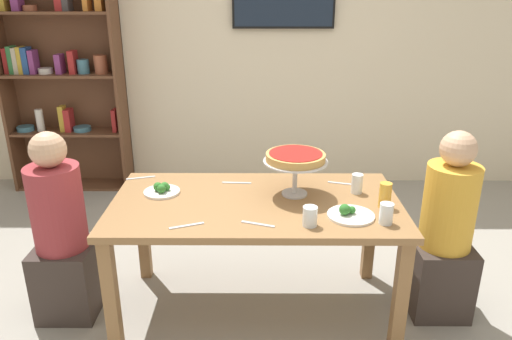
{
  "coord_description": "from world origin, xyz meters",
  "views": [
    {
      "loc": [
        0.02,
        -2.51,
        1.88
      ],
      "look_at": [
        0.0,
        0.1,
        0.89
      ],
      "focal_mm": 34.03,
      "sensor_mm": 36.0,
      "label": 1
    }
  ],
  "objects_px": {
    "cutlery_fork_far": "(342,184)",
    "cutlery_knife_far": "(141,178)",
    "beer_glass_amber_tall": "(385,195)",
    "bookshelf": "(61,70)",
    "salad_plate_near_diner": "(350,214)",
    "diner_head_west": "(62,240)",
    "water_glass_clear_near": "(310,216)",
    "dining_table": "(256,215)",
    "water_glass_clear_far": "(386,214)",
    "cutlery_fork_near": "(237,183)",
    "cutlery_knife_near": "(187,226)",
    "diner_head_east": "(444,239)",
    "water_glass_clear_spare": "(357,184)",
    "cutlery_spare_fork": "(258,224)",
    "salad_plate_far_diner": "(162,190)",
    "deep_dish_pizza_stand": "(295,160)"
  },
  "relations": [
    {
      "from": "cutlery_fork_far",
      "to": "cutlery_knife_far",
      "type": "bearing_deg",
      "value": 12.16
    },
    {
      "from": "beer_glass_amber_tall",
      "to": "bookshelf",
      "type": "bearing_deg",
      "value": 140.45
    },
    {
      "from": "salad_plate_near_diner",
      "to": "diner_head_west",
      "type": "bearing_deg",
      "value": 173.62
    },
    {
      "from": "beer_glass_amber_tall",
      "to": "water_glass_clear_near",
      "type": "xyz_separation_m",
      "value": [
        -0.43,
        -0.22,
        -0.02
      ]
    },
    {
      "from": "dining_table",
      "to": "water_glass_clear_far",
      "type": "xyz_separation_m",
      "value": [
        0.67,
        -0.27,
        0.15
      ]
    },
    {
      "from": "diner_head_west",
      "to": "cutlery_fork_near",
      "type": "distance_m",
      "value": 1.08
    },
    {
      "from": "diner_head_west",
      "to": "cutlery_fork_near",
      "type": "bearing_deg",
      "value": 15.39
    },
    {
      "from": "water_glass_clear_far",
      "to": "cutlery_knife_near",
      "type": "bearing_deg",
      "value": -177.92
    },
    {
      "from": "dining_table",
      "to": "diner_head_east",
      "type": "xyz_separation_m",
      "value": [
        1.11,
        0.01,
        -0.16
      ]
    },
    {
      "from": "water_glass_clear_near",
      "to": "water_glass_clear_spare",
      "type": "height_order",
      "value": "water_glass_clear_spare"
    },
    {
      "from": "diner_head_east",
      "to": "water_glass_clear_far",
      "type": "distance_m",
      "value": 0.61
    },
    {
      "from": "bookshelf",
      "to": "cutlery_spare_fork",
      "type": "xyz_separation_m",
      "value": [
        1.84,
        -2.31,
        -0.41
      ]
    },
    {
      "from": "cutlery_spare_fork",
      "to": "water_glass_clear_near",
      "type": "bearing_deg",
      "value": 17.38
    },
    {
      "from": "water_glass_clear_spare",
      "to": "cutlery_knife_far",
      "type": "distance_m",
      "value": 1.35
    },
    {
      "from": "cutlery_fork_near",
      "to": "cutlery_spare_fork",
      "type": "height_order",
      "value": "same"
    },
    {
      "from": "diner_head_east",
      "to": "water_glass_clear_far",
      "type": "relative_size",
      "value": 10.32
    },
    {
      "from": "salad_plate_near_diner",
      "to": "cutlery_fork_near",
      "type": "relative_size",
      "value": 1.39
    },
    {
      "from": "water_glass_clear_far",
      "to": "cutlery_fork_near",
      "type": "relative_size",
      "value": 0.62
    },
    {
      "from": "salad_plate_far_diner",
      "to": "beer_glass_amber_tall",
      "type": "distance_m",
      "value": 1.28
    },
    {
      "from": "diner_head_west",
      "to": "deep_dish_pizza_stand",
      "type": "relative_size",
      "value": 3.11
    },
    {
      "from": "water_glass_clear_far",
      "to": "cutlery_fork_near",
      "type": "bearing_deg",
      "value": 145.7
    },
    {
      "from": "beer_glass_amber_tall",
      "to": "water_glass_clear_spare",
      "type": "height_order",
      "value": "beer_glass_amber_tall"
    },
    {
      "from": "diner_head_west",
      "to": "water_glass_clear_spare",
      "type": "relative_size",
      "value": 9.92
    },
    {
      "from": "diner_head_west",
      "to": "diner_head_east",
      "type": "xyz_separation_m",
      "value": [
        2.24,
        0.03,
        0.0
      ]
    },
    {
      "from": "water_glass_clear_spare",
      "to": "cutlery_knife_near",
      "type": "height_order",
      "value": "water_glass_clear_spare"
    },
    {
      "from": "salad_plate_near_diner",
      "to": "cutlery_knife_far",
      "type": "xyz_separation_m",
      "value": [
        -1.23,
        0.54,
        -0.01
      ]
    },
    {
      "from": "salad_plate_near_diner",
      "to": "cutlery_spare_fork",
      "type": "distance_m",
      "value": 0.49
    },
    {
      "from": "salad_plate_near_diner",
      "to": "beer_glass_amber_tall",
      "type": "bearing_deg",
      "value": 29.71
    },
    {
      "from": "diner_head_west",
      "to": "beer_glass_amber_tall",
      "type": "height_order",
      "value": "diner_head_west"
    },
    {
      "from": "water_glass_clear_far",
      "to": "cutlery_knife_near",
      "type": "height_order",
      "value": "water_glass_clear_far"
    },
    {
      "from": "deep_dish_pizza_stand",
      "to": "salad_plate_far_diner",
      "type": "height_order",
      "value": "deep_dish_pizza_stand"
    },
    {
      "from": "deep_dish_pizza_stand",
      "to": "beer_glass_amber_tall",
      "type": "relative_size",
      "value": 2.6
    },
    {
      "from": "beer_glass_amber_tall",
      "to": "salad_plate_far_diner",
      "type": "bearing_deg",
      "value": 171.74
    },
    {
      "from": "diner_head_east",
      "to": "water_glass_clear_far",
      "type": "bearing_deg",
      "value": 33.19
    },
    {
      "from": "water_glass_clear_near",
      "to": "cutlery_fork_near",
      "type": "distance_m",
      "value": 0.69
    },
    {
      "from": "salad_plate_near_diner",
      "to": "cutlery_fork_near",
      "type": "distance_m",
      "value": 0.77
    },
    {
      "from": "water_glass_clear_near",
      "to": "diner_head_east",
      "type": "bearing_deg",
      "value": 20.64
    },
    {
      "from": "water_glass_clear_near",
      "to": "cutlery_fork_near",
      "type": "height_order",
      "value": "water_glass_clear_near"
    },
    {
      "from": "bookshelf",
      "to": "diner_head_east",
      "type": "distance_m",
      "value": 3.61
    },
    {
      "from": "water_glass_clear_spare",
      "to": "salad_plate_near_diner",
      "type": "bearing_deg",
      "value": -106.9
    },
    {
      "from": "salad_plate_far_diner",
      "to": "water_glass_clear_spare",
      "type": "distance_m",
      "value": 1.15
    },
    {
      "from": "cutlery_knife_far",
      "to": "water_glass_clear_near",
      "type": "bearing_deg",
      "value": 130.52
    },
    {
      "from": "diner_head_east",
      "to": "cutlery_knife_near",
      "type": "distance_m",
      "value": 1.52
    },
    {
      "from": "salad_plate_near_diner",
      "to": "water_glass_clear_spare",
      "type": "bearing_deg",
      "value": 73.1
    },
    {
      "from": "deep_dish_pizza_stand",
      "to": "salad_plate_far_diner",
      "type": "xyz_separation_m",
      "value": [
        -0.78,
        0.01,
        -0.2
      ]
    },
    {
      "from": "dining_table",
      "to": "salad_plate_far_diner",
      "type": "relative_size",
      "value": 7.73
    },
    {
      "from": "bookshelf",
      "to": "salad_plate_far_diner",
      "type": "bearing_deg",
      "value": -56.31
    },
    {
      "from": "deep_dish_pizza_stand",
      "to": "water_glass_clear_far",
      "type": "distance_m",
      "value": 0.6
    },
    {
      "from": "salad_plate_near_diner",
      "to": "cutlery_knife_far",
      "type": "relative_size",
      "value": 1.39
    },
    {
      "from": "diner_head_east",
      "to": "cutlery_knife_far",
      "type": "distance_m",
      "value": 1.89
    }
  ]
}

